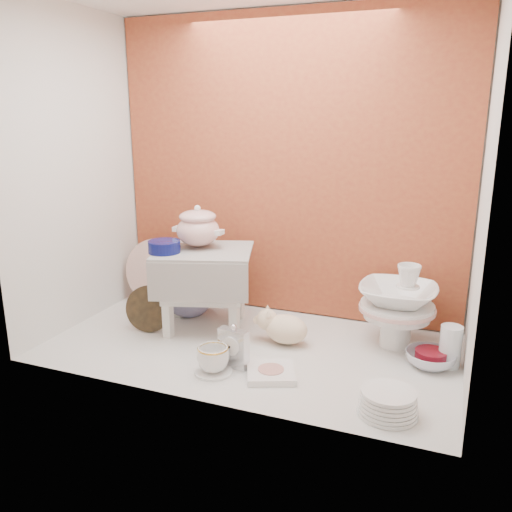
{
  "coord_description": "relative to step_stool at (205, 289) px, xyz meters",
  "views": [
    {
      "loc": [
        0.83,
        -2.03,
        1.02
      ],
      "look_at": [
        0.02,
        0.02,
        0.42
      ],
      "focal_mm": 37.07,
      "sensor_mm": 36.0,
      "label": 1
    }
  ],
  "objects": [
    {
      "name": "clear_glass_vase",
      "position": [
        1.13,
        -0.0,
        -0.11
      ],
      "size": [
        0.11,
        0.11,
        0.18
      ],
      "primitive_type": "cylinder",
      "rotation": [
        0.0,
        0.0,
        0.35
      ],
      "color": "silver",
      "rests_on": "ground"
    },
    {
      "name": "soup_tureen",
      "position": [
        -0.04,
        0.03,
        0.3
      ],
      "size": [
        0.27,
        0.27,
        0.21
      ],
      "primitive_type": null,
      "rotation": [
        0.0,
        0.0,
        -0.08
      ],
      "color": "white",
      "rests_on": "step_stool"
    },
    {
      "name": "lacquer_tray",
      "position": [
        -0.23,
        -0.14,
        -0.08
      ],
      "size": [
        0.23,
        0.11,
        0.22
      ],
      "primitive_type": null,
      "rotation": [
        0.0,
        0.0,
        0.26
      ],
      "color": "black",
      "rests_on": "ground"
    },
    {
      "name": "step_stool",
      "position": [
        0.0,
        0.0,
        0.0
      ],
      "size": [
        0.55,
        0.51,
        0.39
      ],
      "primitive_type": null,
      "rotation": [
        0.0,
        0.0,
        0.32
      ],
      "color": "silver",
      "rests_on": "ground"
    },
    {
      "name": "gold_rim_teacup",
      "position": [
        0.24,
        -0.41,
        -0.13
      ],
      "size": [
        0.17,
        0.17,
        0.1
      ],
      "primitive_type": "imported",
      "rotation": [
        0.0,
        0.0,
        -0.36
      ],
      "color": "white",
      "rests_on": "teacup_saucer"
    },
    {
      "name": "plush_pig",
      "position": [
        0.43,
        -0.04,
        -0.12
      ],
      "size": [
        0.3,
        0.25,
        0.15
      ],
      "primitive_type": "ellipsoid",
      "rotation": [
        0.0,
        0.0,
        -0.39
      ],
      "color": "beige",
      "rests_on": "ground"
    },
    {
      "name": "niche_shell",
      "position": [
        0.29,
        0.05,
        0.73
      ],
      "size": [
        1.86,
        1.03,
        1.53
      ],
      "color": "#A14F28",
      "rests_on": "ground"
    },
    {
      "name": "lattice_dish",
      "position": [
        0.47,
        -0.35,
        -0.18
      ],
      "size": [
        0.25,
        0.25,
        0.03
      ],
      "primitive_type": "cube",
      "rotation": [
        0.0,
        0.0,
        0.4
      ],
      "color": "white",
      "rests_on": "ground"
    },
    {
      "name": "cobalt_bowl",
      "position": [
        -0.15,
        -0.11,
        0.22
      ],
      "size": [
        0.18,
        0.18,
        0.05
      ],
      "primitive_type": "cylinder",
      "rotation": [
        0.0,
        0.0,
        -0.21
      ],
      "color": "#0A0F4E",
      "rests_on": "step_stool"
    },
    {
      "name": "blue_white_vase",
      "position": [
        -0.16,
        0.14,
        -0.06
      ],
      "size": [
        0.31,
        0.31,
        0.27
      ],
      "primitive_type": "imported",
      "rotation": [
        0.0,
        0.0,
        0.2
      ],
      "color": "white",
      "rests_on": "ground"
    },
    {
      "name": "mantel_clock",
      "position": [
        0.3,
        -0.34,
        -0.1
      ],
      "size": [
        0.13,
        0.06,
        0.19
      ],
      "primitive_type": "cube",
      "rotation": [
        0.0,
        0.0,
        -0.15
      ],
      "color": "silver",
      "rests_on": "ground"
    },
    {
      "name": "ground",
      "position": [
        0.29,
        -0.13,
        -0.2
      ],
      "size": [
        1.8,
        1.8,
        0.0
      ],
      "primitive_type": "plane",
      "color": "silver",
      "rests_on": "ground"
    },
    {
      "name": "floral_platter",
      "position": [
        -0.4,
        0.21,
        -0.02
      ],
      "size": [
        0.37,
        0.13,
        0.36
      ],
      "primitive_type": null,
      "rotation": [
        0.0,
        0.0,
        0.14
      ],
      "color": "white",
      "rests_on": "ground"
    },
    {
      "name": "teacup_saucer",
      "position": [
        0.24,
        -0.41,
        -0.19
      ],
      "size": [
        0.17,
        0.17,
        0.01
      ],
      "primitive_type": "cylinder",
      "rotation": [
        0.0,
        0.0,
        -0.12
      ],
      "color": "white",
      "rests_on": "ground"
    },
    {
      "name": "dinner_plate_stack",
      "position": [
        0.94,
        -0.46,
        -0.15
      ],
      "size": [
        0.23,
        0.23,
        0.09
      ],
      "primitive_type": "cylinder",
      "rotation": [
        0.0,
        0.0,
        -0.08
      ],
      "color": "white",
      "rests_on": "ground"
    },
    {
      "name": "porcelain_tower",
      "position": [
        0.89,
        0.12,
        -0.0
      ],
      "size": [
        0.43,
        0.43,
        0.39
      ],
      "primitive_type": null,
      "rotation": [
        0.0,
        0.0,
        -0.32
      ],
      "color": "white",
      "rests_on": "ground"
    },
    {
      "name": "crystal_bowl",
      "position": [
        1.06,
        -0.03,
        -0.16
      ],
      "size": [
        0.25,
        0.25,
        0.06
      ],
      "primitive_type": "imported",
      "rotation": [
        0.0,
        0.0,
        0.25
      ],
      "color": "silver",
      "rests_on": "ground"
    }
  ]
}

